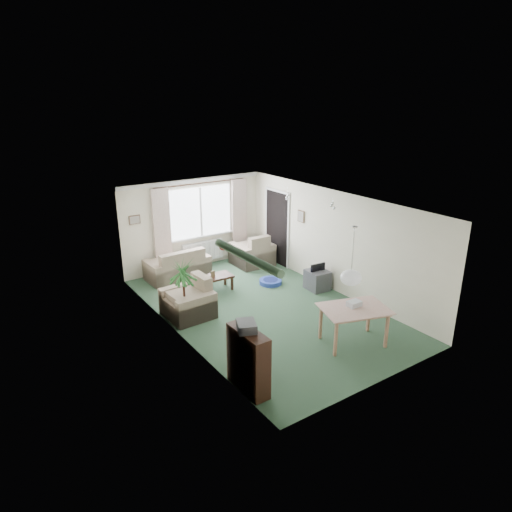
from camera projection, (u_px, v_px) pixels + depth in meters
ground at (264, 309)px, 9.97m from camera, size 6.50×6.50×0.00m
window at (200, 212)px, 12.10m from camera, size 1.80×0.03×1.30m
curtain_rod at (201, 183)px, 11.78m from camera, size 2.60×0.03×0.03m
curtain_left at (162, 228)px, 11.49m from camera, size 0.45×0.08×2.00m
curtain_right at (239, 215)px, 12.70m from camera, size 0.45×0.08×2.00m
radiator at (203, 251)px, 12.43m from camera, size 1.20×0.10×0.55m
doorway at (277, 228)px, 12.40m from camera, size 0.03×0.95×2.00m
pendant_lamp at (351, 278)px, 7.79m from camera, size 0.36×0.36×0.36m
tinsel_garland at (247, 257)px, 6.40m from camera, size 1.60×1.60×0.12m
bauble_cluster_a at (288, 195)px, 10.62m from camera, size 0.20×0.20×0.20m
bauble_cluster_b at (333, 203)px, 9.84m from camera, size 0.20×0.20×0.20m
wall_picture_back at (135, 220)px, 11.13m from camera, size 0.28×0.03×0.22m
wall_picture_right at (301, 216)px, 11.44m from camera, size 0.03×0.24×0.30m
sofa at (177, 263)px, 11.59m from camera, size 1.59×0.88×0.78m
armchair_corner at (252, 249)px, 12.49m from camera, size 1.00×0.95×0.88m
armchair_left at (188, 298)px, 9.54m from camera, size 0.94×0.99×0.85m
coffee_table at (215, 283)px, 10.88m from camera, size 0.84×0.49×0.37m
photo_frame at (213, 274)px, 10.71m from camera, size 0.12×0.05×0.16m
bookshelf at (248, 360)px, 7.11m from camera, size 0.29×0.85×1.03m
hifi_box at (246, 326)px, 6.94m from camera, size 0.40×0.43×0.14m
houseplant at (184, 291)px, 9.24m from camera, size 0.61×0.61×1.35m
dining_table at (353, 326)px, 8.51m from camera, size 1.30×1.06×0.70m
gift_box at (354, 304)px, 8.45m from camera, size 0.25×0.18×0.12m
tv_cube at (317, 280)px, 10.93m from camera, size 0.51×0.56×0.47m
pet_bed at (270, 282)px, 11.30m from camera, size 0.67×0.67×0.11m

